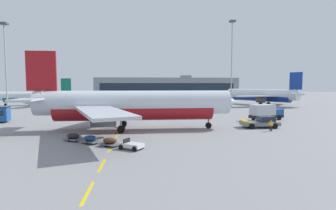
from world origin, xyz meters
TOP-DOWN VIEW (x-y plane):
  - ground at (40.00, 40.00)m, footprint 400.00×400.00m
  - apron_paint_markings at (18.00, 38.89)m, footprint 8.00×98.75m
  - airliner_foreground at (19.78, 25.36)m, footprint 34.67×34.63m
  - pushback_tug at (41.20, 25.49)m, footprint 6.04×3.27m
  - airliner_mid_left at (63.08, 72.82)m, footprint 27.83×29.62m
  - airliner_far_center at (-15.70, 78.82)m, footprint 26.80×26.59m
  - catering_truck at (46.31, 34.55)m, footprint 7.40×4.34m
  - baggage_train at (16.56, 15.05)m, footprint 10.45×7.67m
  - ground_crew_worker at (41.17, 21.98)m, footprint 0.67×0.34m
  - apron_light_mast_near at (-13.73, 55.97)m, footprint 1.80×1.80m
  - apron_light_mast_far at (50.41, 67.83)m, footprint 1.80×1.80m
  - terminal_satellite at (34.82, 136.67)m, footprint 77.68×26.79m

SIDE VIEW (x-z plane):
  - ground at x=40.00m, z-range 0.00..0.00m
  - apron_paint_markings at x=18.00m, z-range 0.00..0.01m
  - baggage_train at x=16.56m, z-range -0.04..1.10m
  - pushback_tug at x=41.20m, z-range -0.14..1.94m
  - ground_crew_worker at x=41.17m, z-range 0.12..1.81m
  - catering_truck at x=46.31m, z-range 0.08..3.22m
  - airliner_far_center at x=-15.70m, z-range -1.66..7.74m
  - airliner_mid_left at x=63.08m, z-range -1.95..9.12m
  - airliner_foreground at x=19.78m, z-range -2.15..10.05m
  - terminal_satellite at x=34.82m, z-range -0.79..11.83m
  - apron_light_mast_near at x=-13.73m, z-range 2.94..25.96m
  - apron_light_mast_far at x=50.41m, z-range 3.16..30.94m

